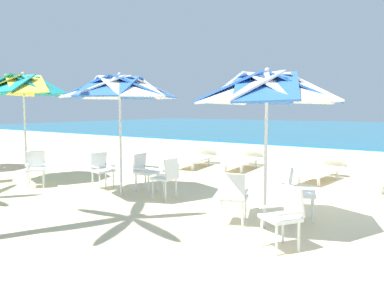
% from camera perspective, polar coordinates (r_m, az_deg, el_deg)
% --- Properties ---
extents(ground_plane, '(80.00, 80.00, 0.00)m').
position_cam_1_polar(ground_plane, '(8.74, 21.26, -7.90)').
color(ground_plane, beige).
extents(beach_umbrella_0, '(2.33, 2.33, 2.54)m').
position_cam_1_polar(beach_umbrella_0, '(6.09, 11.17, 7.67)').
color(beach_umbrella_0, silver).
rests_on(beach_umbrella_0, ground).
extents(plastic_chair_0, '(0.56, 0.58, 0.87)m').
position_cam_1_polar(plastic_chair_0, '(6.30, 6.17, -7.94)').
color(plastic_chair_0, white).
rests_on(plastic_chair_0, ground).
extents(plastic_chair_1, '(0.59, 0.57, 0.87)m').
position_cam_1_polar(plastic_chair_1, '(6.83, 15.63, -7.08)').
color(plastic_chair_1, white).
rests_on(plastic_chair_1, ground).
extents(plastic_chair_2, '(0.61, 0.63, 0.87)m').
position_cam_1_polar(plastic_chair_2, '(5.38, 13.71, -10.32)').
color(plastic_chair_2, white).
rests_on(plastic_chair_2, ground).
extents(beach_umbrella_1, '(2.53, 2.53, 2.68)m').
position_cam_1_polar(beach_umbrella_1, '(8.36, -10.81, 7.90)').
color(beach_umbrella_1, silver).
rests_on(beach_umbrella_1, ground).
extents(plastic_chair_3, '(0.50, 0.48, 0.87)m').
position_cam_1_polar(plastic_chair_3, '(8.84, -7.17, -4.17)').
color(plastic_chair_3, white).
rests_on(plastic_chair_3, ground).
extents(plastic_chair_4, '(0.55, 0.53, 0.87)m').
position_cam_1_polar(plastic_chair_4, '(9.31, -13.47, -3.80)').
color(plastic_chair_4, white).
rests_on(plastic_chair_4, ground).
extents(plastic_chair_5, '(0.47, 0.44, 0.87)m').
position_cam_1_polar(plastic_chair_5, '(8.03, -3.80, -5.08)').
color(plastic_chair_5, white).
rests_on(plastic_chair_5, ground).
extents(beach_umbrella_2, '(2.21, 2.21, 2.85)m').
position_cam_1_polar(beach_umbrella_2, '(10.82, -23.98, 7.62)').
color(beach_umbrella_2, silver).
rests_on(beach_umbrella_2, ground).
extents(plastic_chair_7, '(0.63, 0.62, 0.87)m').
position_cam_1_polar(plastic_chair_7, '(10.04, -22.39, -3.41)').
color(plastic_chair_7, white).
rests_on(plastic_chair_7, ground).
extents(sun_lounger_1, '(0.83, 2.20, 0.62)m').
position_cam_1_polar(sun_lounger_1, '(10.67, 18.91, -3.99)').
color(sun_lounger_1, white).
rests_on(sun_lounger_1, ground).
extents(sun_lounger_2, '(0.83, 2.20, 0.62)m').
position_cam_1_polar(sun_lounger_2, '(12.17, 7.75, -2.66)').
color(sun_lounger_2, white).
rests_on(sun_lounger_2, ground).
extents(sun_lounger_3, '(0.96, 2.22, 0.62)m').
position_cam_1_polar(sun_lounger_3, '(12.50, 0.69, -2.41)').
color(sun_lounger_3, white).
rests_on(sun_lounger_3, ground).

